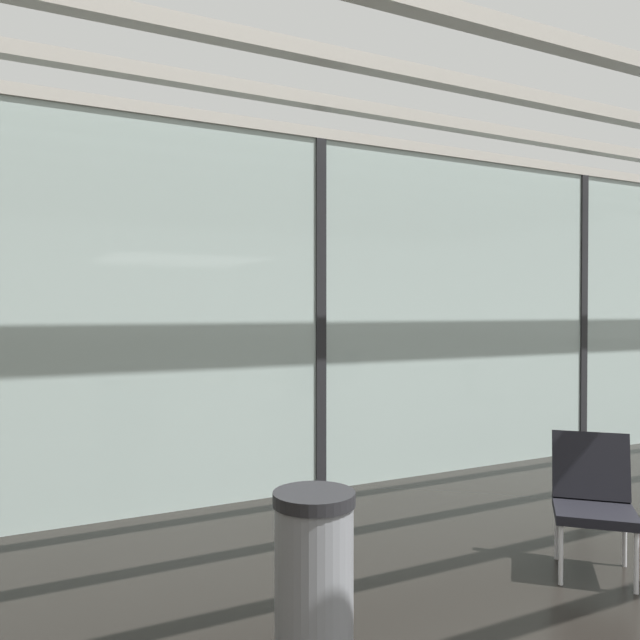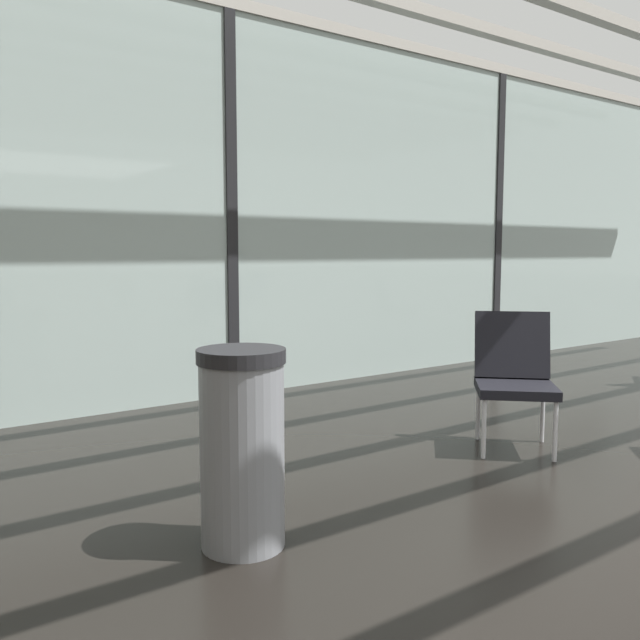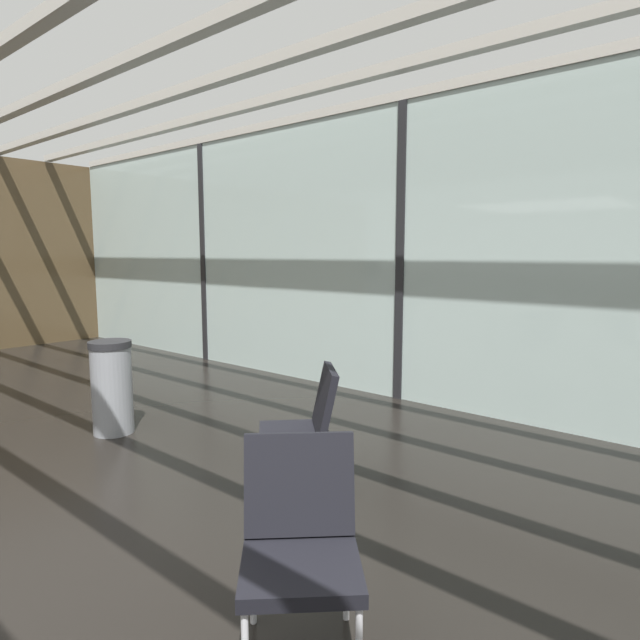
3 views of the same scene
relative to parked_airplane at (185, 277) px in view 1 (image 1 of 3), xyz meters
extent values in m
cube|color=#A3B7B2|center=(0.01, -4.71, -0.57)|extent=(14.00, 0.08, 3.27)
cube|color=black|center=(0.01, -4.71, -0.57)|extent=(0.10, 0.12, 3.27)
cube|color=black|center=(3.51, -4.71, -0.57)|extent=(0.10, 0.12, 3.27)
cube|color=#B7B2A8|center=(0.01, -7.18, 1.12)|extent=(13.72, 0.12, 0.10)
cube|color=#B7B2A8|center=(0.01, -6.36, 1.12)|extent=(13.72, 0.12, 0.10)
cube|color=#B7B2A8|center=(0.01, -5.53, 1.12)|extent=(13.72, 0.12, 0.10)
cube|color=#B7B2A8|center=(0.01, -4.71, 1.12)|extent=(13.72, 0.12, 0.10)
ellipsoid|color=silver|center=(0.32, 0.00, 0.00)|extent=(11.15, 4.41, 4.41)
sphere|color=black|center=(-1.85, -2.03, 0.33)|extent=(0.28, 0.28, 0.28)
sphere|color=black|center=(-0.95, -2.03, 0.33)|extent=(0.28, 0.28, 0.28)
sphere|color=black|center=(-0.05, -2.03, 0.33)|extent=(0.28, 0.28, 0.28)
sphere|color=black|center=(0.85, -2.03, 0.33)|extent=(0.28, 0.28, 0.28)
cube|color=black|center=(0.68, -7.22, -1.81)|extent=(0.68, 0.68, 0.06)
cube|color=black|center=(0.83, -7.07, -1.56)|extent=(0.44, 0.44, 0.44)
cylinder|color=#BCBCC1|center=(0.39, -7.23, -2.02)|extent=(0.03, 0.03, 0.37)
cylinder|color=#BCBCC1|center=(0.69, -7.52, -2.02)|extent=(0.03, 0.03, 0.37)
cylinder|color=#BCBCC1|center=(0.68, -6.93, -2.02)|extent=(0.03, 0.03, 0.37)
cylinder|color=#BCBCC1|center=(0.98, -7.22, -2.02)|extent=(0.03, 0.03, 0.37)
cylinder|color=slate|center=(-1.41, -7.43, -1.81)|extent=(0.36, 0.36, 0.80)
cylinder|color=black|center=(-1.41, -7.43, -1.38)|extent=(0.38, 0.38, 0.06)
camera|label=1|loc=(-2.69, -9.98, -0.52)|focal=35.54mm
camera|label=2|loc=(-2.76, -9.86, -0.94)|focal=37.38mm
camera|label=3|loc=(3.08, -9.80, -0.55)|focal=29.47mm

